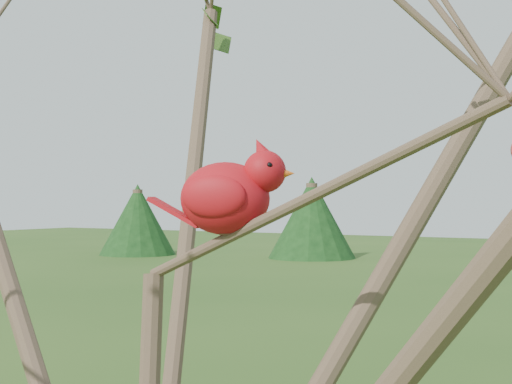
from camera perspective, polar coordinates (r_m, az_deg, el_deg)
crabapple_tree at (r=1.19m, az=-8.39°, el=1.63°), size 2.35×2.05×2.95m
cardinal at (r=1.23m, az=-1.91°, el=-0.18°), size 0.23×0.15×0.17m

